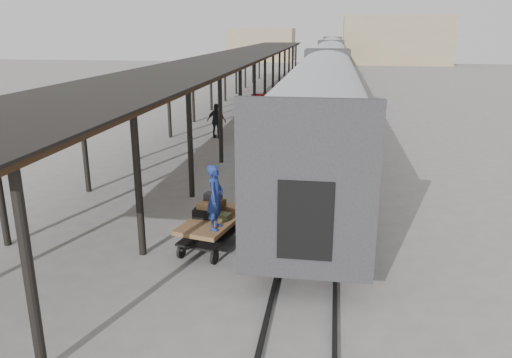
{
  "coord_description": "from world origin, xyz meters",
  "views": [
    {
      "loc": [
        3.67,
        -14.02,
        6.01
      ],
      "look_at": [
        1.51,
        0.04,
        1.7
      ],
      "focal_mm": 35.0,
      "sensor_mm": 36.0,
      "label": 1
    }
  ],
  "objects_px": {
    "baggage_cart": "(213,226)",
    "porter": "(215,197)",
    "pedestrian": "(217,121)",
    "luggage_tug": "(257,106)"
  },
  "relations": [
    {
      "from": "baggage_cart",
      "to": "pedestrian",
      "type": "xyz_separation_m",
      "value": [
        -3.26,
        14.51,
        0.33
      ]
    },
    {
      "from": "luggage_tug",
      "to": "pedestrian",
      "type": "bearing_deg",
      "value": -82.39
    },
    {
      "from": "porter",
      "to": "pedestrian",
      "type": "distance_m",
      "value": 15.57
    },
    {
      "from": "porter",
      "to": "pedestrian",
      "type": "height_order",
      "value": "porter"
    },
    {
      "from": "luggage_tug",
      "to": "porter",
      "type": "relative_size",
      "value": 1.06
    },
    {
      "from": "baggage_cart",
      "to": "pedestrian",
      "type": "distance_m",
      "value": 14.87
    },
    {
      "from": "baggage_cart",
      "to": "luggage_tug",
      "type": "height_order",
      "value": "luggage_tug"
    },
    {
      "from": "baggage_cart",
      "to": "porter",
      "type": "relative_size",
      "value": 1.48
    },
    {
      "from": "luggage_tug",
      "to": "pedestrian",
      "type": "xyz_separation_m",
      "value": [
        -1.12,
        -7.91,
        0.3
      ]
    },
    {
      "from": "baggage_cart",
      "to": "porter",
      "type": "bearing_deg",
      "value": -56.07
    }
  ]
}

